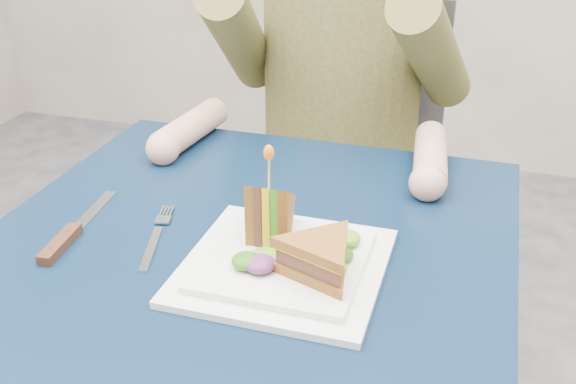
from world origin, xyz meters
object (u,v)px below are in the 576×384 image
(chair, at_px, (347,166))
(knife, at_px, (67,237))
(plate, at_px, (284,264))
(fork, at_px, (156,238))
(sandwich_upright, at_px, (270,215))
(table, at_px, (249,281))
(sandwich_flat, at_px, (320,257))
(diner, at_px, (342,21))

(chair, bearing_deg, knife, -107.31)
(plate, distance_m, fork, 0.20)
(chair, bearing_deg, sandwich_upright, -86.60)
(fork, height_order, knife, knife)
(chair, relative_size, sandwich_upright, 7.12)
(table, bearing_deg, sandwich_flat, -35.25)
(chair, distance_m, knife, 0.83)
(table, relative_size, plate, 2.88)
(table, xyz_separation_m, sandwich_flat, (0.13, -0.09, 0.12))
(sandwich_flat, bearing_deg, fork, 170.03)
(fork, relative_size, knife, 0.80)
(plate, bearing_deg, fork, 174.36)
(table, height_order, fork, fork)
(sandwich_upright, distance_m, fork, 0.17)
(plate, bearing_deg, sandwich_upright, 127.68)
(knife, bearing_deg, table, 20.23)
(chair, bearing_deg, sandwich_flat, -80.38)
(plate, relative_size, fork, 1.47)
(diner, distance_m, knife, 0.73)
(table, height_order, chair, chair)
(diner, height_order, plate, diner)
(sandwich_flat, relative_size, sandwich_upright, 1.24)
(sandwich_upright, distance_m, knife, 0.29)
(fork, bearing_deg, sandwich_flat, -9.97)
(diner, distance_m, sandwich_upright, 0.61)
(diner, height_order, sandwich_upright, diner)
(sandwich_flat, bearing_deg, knife, 179.33)
(fork, bearing_deg, knife, -161.22)
(plate, xyz_separation_m, sandwich_upright, (-0.03, 0.04, 0.05))
(chair, distance_m, diner, 0.39)
(chair, relative_size, fork, 5.26)
(table, distance_m, fork, 0.16)
(table, xyz_separation_m, chair, (0.00, 0.68, -0.11))
(table, xyz_separation_m, knife, (-0.24, -0.09, 0.09))
(diner, xyz_separation_m, sandwich_flat, (0.13, -0.67, -0.14))
(table, xyz_separation_m, sandwich_upright, (0.04, -0.02, 0.13))
(plate, distance_m, knife, 0.32)
(sandwich_upright, bearing_deg, table, 151.19)
(sandwich_flat, bearing_deg, sandwich_upright, 142.05)
(chair, height_order, diner, diner)
(chair, bearing_deg, diner, -90.00)
(diner, xyz_separation_m, sandwich_upright, (0.04, -0.60, -0.13))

